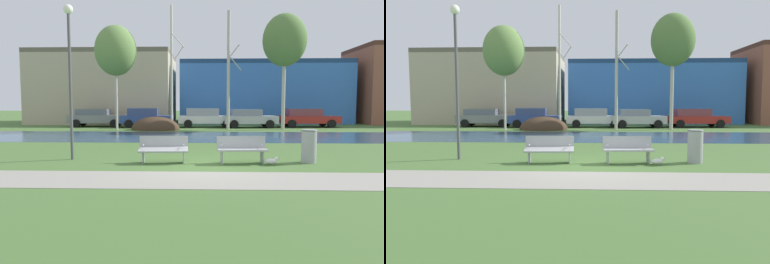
# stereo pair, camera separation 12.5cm
# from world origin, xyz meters

# --- Properties ---
(ground_plane) EXTENTS (120.00, 120.00, 0.00)m
(ground_plane) POSITION_xyz_m (0.00, 10.00, 0.00)
(ground_plane) COLOR #476B33
(paved_path_strip) EXTENTS (60.00, 2.03, 0.01)m
(paved_path_strip) POSITION_xyz_m (0.00, -2.01, 0.01)
(paved_path_strip) COLOR gray
(paved_path_strip) RESTS_ON ground
(river_band) EXTENTS (80.00, 6.42, 0.01)m
(river_band) POSITION_xyz_m (0.00, 9.37, 0.00)
(river_band) COLOR #33516B
(river_band) RESTS_ON ground
(soil_mound) EXTENTS (3.51, 2.71, 1.92)m
(soil_mound) POSITION_xyz_m (-3.45, 14.34, 0.00)
(soil_mound) COLOR #423021
(soil_mound) RESTS_ON ground
(bench_left) EXTENTS (1.63, 0.64, 0.87)m
(bench_left) POSITION_xyz_m (-1.28, 0.50, 0.47)
(bench_left) COLOR #9EA0A3
(bench_left) RESTS_ON ground
(bench_right) EXTENTS (1.63, 0.64, 0.87)m
(bench_right) POSITION_xyz_m (1.27, 0.50, 0.47)
(bench_right) COLOR #9EA0A3
(bench_right) RESTS_ON ground
(trash_bin) EXTENTS (0.51, 0.51, 1.09)m
(trash_bin) POSITION_xyz_m (3.48, 0.69, 0.56)
(trash_bin) COLOR #999B9E
(trash_bin) RESTS_ON ground
(seagull) EXTENTS (0.47, 0.17, 0.27)m
(seagull) POSITION_xyz_m (2.19, 0.21, 0.13)
(seagull) COLOR white
(seagull) RESTS_ON ground
(streetlamp) EXTENTS (0.32, 0.32, 5.25)m
(streetlamp) POSITION_xyz_m (-4.52, 1.07, 3.52)
(streetlamp) COLOR #4C4C51
(streetlamp) RESTS_ON ground
(birch_far_left) EXTENTS (2.90, 2.90, 7.31)m
(birch_far_left) POSITION_xyz_m (-6.11, 13.77, 5.56)
(birch_far_left) COLOR beige
(birch_far_left) RESTS_ON ground
(birch_left) EXTENTS (1.03, 1.80, 8.83)m
(birch_left) POSITION_xyz_m (-2.26, 14.55, 4.47)
(birch_left) COLOR beige
(birch_left) RESTS_ON ground
(birch_center_left) EXTENTS (1.04, 1.73, 8.47)m
(birch_center_left) POSITION_xyz_m (1.82, 14.74, 4.27)
(birch_center_left) COLOR #BCB7A8
(birch_center_left) RESTS_ON ground
(birch_center) EXTENTS (3.11, 3.11, 8.27)m
(birch_center) POSITION_xyz_m (5.79, 14.84, 6.37)
(birch_center) COLOR #BCB7A8
(birch_center) RESTS_ON ground
(parked_van_nearest_grey) EXTENTS (4.56, 2.18, 1.44)m
(parked_van_nearest_grey) POSITION_xyz_m (-8.63, 17.26, 0.77)
(parked_van_nearest_grey) COLOR slate
(parked_van_nearest_grey) RESTS_ON ground
(parked_sedan_second_blue) EXTENTS (4.18, 2.08, 1.52)m
(parked_sedan_second_blue) POSITION_xyz_m (-4.52, 16.77, 0.79)
(parked_sedan_second_blue) COLOR #2D4793
(parked_sedan_second_blue) RESTS_ON ground
(parked_hatch_third_white) EXTENTS (4.61, 2.09, 1.49)m
(parked_hatch_third_white) POSITION_xyz_m (0.17, 17.12, 0.78)
(parked_hatch_third_white) COLOR silver
(parked_hatch_third_white) RESTS_ON ground
(parked_wagon_fourth_silver) EXTENTS (4.21, 2.23, 1.43)m
(parked_wagon_fourth_silver) POSITION_xyz_m (3.58, 16.84, 0.76)
(parked_wagon_fourth_silver) COLOR #B2B5BC
(parked_wagon_fourth_silver) RESTS_ON ground
(parked_suv_fifth_red) EXTENTS (4.77, 2.22, 1.46)m
(parked_suv_fifth_red) POSITION_xyz_m (8.23, 17.38, 0.77)
(parked_suv_fifth_red) COLOR maroon
(parked_suv_fifth_red) RESTS_ON ground
(building_beige_block) EXTENTS (12.75, 8.53, 6.65)m
(building_beige_block) POSITION_xyz_m (-9.38, 23.32, 3.33)
(building_beige_block) COLOR #BCAD8E
(building_beige_block) RESTS_ON ground
(building_blue_store) EXTENTS (15.72, 8.25, 5.85)m
(building_blue_store) POSITION_xyz_m (5.72, 24.94, 2.93)
(building_blue_store) COLOR #3870C6
(building_blue_store) RESTS_ON ground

